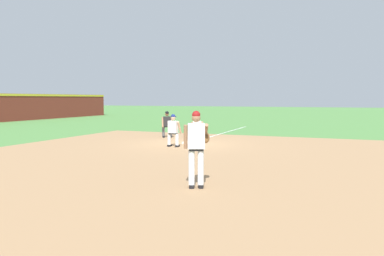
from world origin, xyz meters
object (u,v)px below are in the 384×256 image
at_px(first_base_bag, 187,143).
at_px(umpire, 167,123).
at_px(baseball, 203,157).
at_px(first_baseman, 198,128).
at_px(baserunner, 173,129).
at_px(pitcher, 197,144).

xyz_separation_m(first_base_bag, umpire, (2.15, 2.11, 0.75)).
distance_m(baseball, first_baseman, 4.76).
relative_size(first_base_bag, baseball, 5.14).
distance_m(first_base_bag, baserunner, 1.53).
bearing_deg(first_base_bag, baseball, -149.56).
xyz_separation_m(first_baseman, baserunner, (-1.96, 0.40, 0.06)).
distance_m(baserunner, umpire, 4.02).
bearing_deg(first_baseman, umpire, 57.54).
bearing_deg(umpire, pitcher, -150.64).
height_order(first_baseman, umpire, umpire).
xyz_separation_m(baseball, umpire, (5.84, 4.27, 0.76)).
relative_size(first_baseman, umpire, 0.92).
xyz_separation_m(first_base_bag, pitcher, (-8.06, -3.64, 1.01)).
relative_size(first_base_bag, umpire, 0.26).
xyz_separation_m(baseball, baserunner, (2.35, 2.28, 0.76)).
relative_size(baseball, umpire, 0.05).
height_order(baseball, pitcher, pitcher).
distance_m(baseball, pitcher, 4.73).
height_order(baseball, umpire, umpire).
distance_m(pitcher, umpire, 11.72).
height_order(first_base_bag, umpire, umpire).
relative_size(first_base_bag, pitcher, 0.20).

